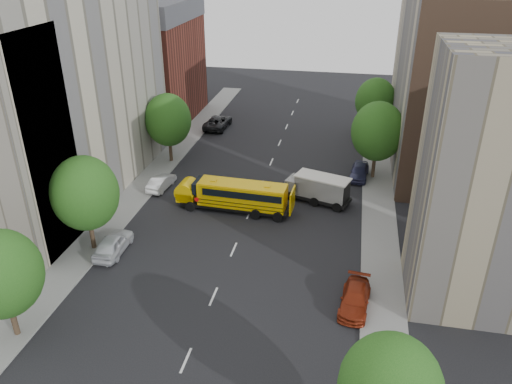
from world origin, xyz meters
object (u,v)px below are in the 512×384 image
(street_tree_4, at_px, (378,131))
(parked_car_1, at_px, (161,182))
(parked_car_5, at_px, (361,129))
(street_tree_0, at_px, (1,274))
(parked_car_0, at_px, (113,244))
(street_tree_2, at_px, (168,120))
(parked_car_4, at_px, (359,171))
(street_tree_1, at_px, (85,193))
(safari_truck, at_px, (318,188))
(parked_car_2, at_px, (218,122))
(school_bus, at_px, (234,194))
(street_tree_5, at_px, (375,101))
(parked_car_3, at_px, (355,299))

(street_tree_4, bearing_deg, parked_car_1, -162.02)
(parked_car_5, bearing_deg, street_tree_0, -119.07)
(parked_car_0, relative_size, parked_car_5, 1.19)
(street_tree_2, height_order, parked_car_4, street_tree_2)
(street_tree_1, relative_size, parked_car_0, 1.71)
(street_tree_0, bearing_deg, safari_truck, 52.03)
(street_tree_4, height_order, parked_car_0, street_tree_4)
(parked_car_4, relative_size, parked_car_5, 1.13)
(parked_car_2, distance_m, parked_car_5, 18.48)
(street_tree_0, distance_m, parked_car_4, 34.69)
(street_tree_0, bearing_deg, school_bus, 62.76)
(street_tree_0, xyz_separation_m, safari_truck, (16.81, 21.54, -3.23))
(school_bus, xyz_separation_m, parked_car_5, (11.09, 22.85, -0.92))
(street_tree_0, relative_size, street_tree_5, 0.99)
(street_tree_0, bearing_deg, parked_car_3, 18.33)
(street_tree_0, relative_size, parked_car_3, 1.62)
(parked_car_0, height_order, parked_car_2, parked_car_2)
(parked_car_2, relative_size, parked_car_3, 1.26)
(street_tree_4, bearing_deg, parked_car_0, -137.96)
(parked_car_1, bearing_deg, parked_car_3, 148.50)
(street_tree_2, distance_m, parked_car_4, 21.00)
(street_tree_1, relative_size, parked_car_3, 1.73)
(parked_car_3, height_order, parked_car_5, parked_car_3)
(street_tree_1, height_order, parked_car_4, street_tree_1)
(street_tree_2, relative_size, street_tree_4, 0.95)
(street_tree_4, bearing_deg, street_tree_0, -128.16)
(school_bus, bearing_deg, safari_truck, 25.66)
(street_tree_4, relative_size, parked_car_3, 1.77)
(street_tree_4, height_order, parked_car_1, street_tree_4)
(street_tree_4, distance_m, street_tree_5, 12.01)
(parked_car_0, bearing_deg, school_bus, -132.97)
(street_tree_5, xyz_separation_m, parked_car_0, (-20.19, -30.20, -3.92))
(street_tree_5, distance_m, school_bus, 25.08)
(street_tree_4, relative_size, safari_truck, 1.23)
(street_tree_4, relative_size, parked_car_5, 2.09)
(parked_car_0, bearing_deg, street_tree_1, -7.75)
(parked_car_3, bearing_deg, parked_car_1, 148.71)
(school_bus, height_order, parked_car_5, school_bus)
(street_tree_4, distance_m, parked_car_0, 27.52)
(street_tree_5, bearing_deg, parked_car_0, -123.76)
(street_tree_2, xyz_separation_m, parked_car_2, (2.19, 11.81, -4.03))
(street_tree_2, bearing_deg, parked_car_5, 32.91)
(street_tree_1, height_order, parked_car_3, street_tree_1)
(street_tree_5, height_order, parked_car_5, street_tree_5)
(safari_truck, relative_size, parked_car_5, 1.69)
(street_tree_2, height_order, school_bus, street_tree_2)
(safari_truck, height_order, parked_car_5, safari_truck)
(street_tree_2, bearing_deg, school_bus, -45.03)
(parked_car_1, relative_size, parked_car_3, 0.90)
(parked_car_2, bearing_deg, parked_car_3, 122.02)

